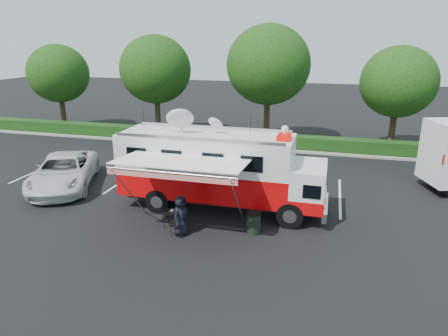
% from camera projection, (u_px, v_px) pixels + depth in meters
% --- Properties ---
extents(ground_plane, '(120.00, 120.00, 0.00)m').
position_uv_depth(ground_plane, '(221.00, 209.00, 19.08)').
color(ground_plane, black).
rests_on(ground_plane, ground).
extents(back_border, '(60.00, 6.14, 8.87)m').
position_uv_depth(back_border, '(283.00, 78.00, 29.11)').
color(back_border, '#9E998E').
rests_on(back_border, ground_plane).
extents(stall_lines, '(24.12, 5.50, 0.01)m').
position_uv_depth(stall_lines, '(227.00, 187.00, 21.96)').
color(stall_lines, silver).
rests_on(stall_lines, ground_plane).
extents(command_truck, '(9.63, 2.65, 4.63)m').
position_uv_depth(command_truck, '(219.00, 169.00, 18.49)').
color(command_truck, black).
rests_on(command_truck, ground_plane).
extents(awning, '(5.26, 2.71, 3.17)m').
position_uv_depth(awning, '(180.00, 165.00, 15.87)').
color(awning, white).
rests_on(awning, ground_plane).
extents(white_suv, '(5.14, 6.92, 1.75)m').
position_uv_depth(white_suv, '(66.00, 187.00, 21.95)').
color(white_suv, silver).
rests_on(white_suv, ground_plane).
extents(person, '(0.78, 0.97, 1.72)m').
position_uv_depth(person, '(182.00, 235.00, 16.55)').
color(person, black).
rests_on(person, ground_plane).
extents(folding_table, '(1.01, 0.81, 0.77)m').
position_uv_depth(folding_table, '(174.00, 212.00, 16.99)').
color(folding_table, black).
rests_on(folding_table, ground_plane).
extents(folding_chair, '(0.52, 0.54, 1.08)m').
position_uv_depth(folding_chair, '(178.00, 220.00, 16.42)').
color(folding_chair, black).
rests_on(folding_chair, ground_plane).
extents(trash_bin, '(0.63, 0.63, 0.93)m').
position_uv_depth(trash_bin, '(254.00, 223.00, 16.56)').
color(trash_bin, black).
rests_on(trash_bin, ground_plane).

